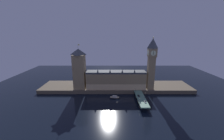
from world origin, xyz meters
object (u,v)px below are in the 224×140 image
at_px(street_lamp_far, 135,90).
at_px(boat_upstream, 115,97).
at_px(street_lamp_near, 140,100).
at_px(car_northbound_lead, 139,96).
at_px(pedestrian_near_rail, 139,101).
at_px(pedestrian_mid_walk, 145,97).
at_px(victoria_tower, 79,69).
at_px(clock_tower, 152,62).
at_px(street_lamp_mid, 145,94).
at_px(car_southbound_lead, 145,102).

height_order(street_lamp_far, boat_upstream, street_lamp_far).
distance_m(street_lamp_near, street_lamp_far, 29.44).
bearing_deg(car_northbound_lead, pedestrian_near_rail, -99.30).
bearing_deg(pedestrian_mid_walk, street_lamp_near, -122.17).
bearing_deg(pedestrian_near_rail, victoria_tower, 150.27).
xyz_separation_m(pedestrian_mid_walk, street_lamp_far, (-9.29, 14.67, 3.51)).
bearing_deg(street_lamp_near, car_northbound_lead, 82.21).
bearing_deg(clock_tower, street_lamp_mid, -113.76).
xyz_separation_m(clock_tower, street_lamp_near, (-23.33, -45.72, -33.00)).
height_order(clock_tower, street_lamp_mid, clock_tower).
relative_size(car_northbound_lead, street_lamp_far, 0.59).
bearing_deg(pedestrian_near_rail, street_lamp_mid, 44.50).
xyz_separation_m(victoria_tower, street_lamp_far, (75.83, -19.69, -23.10)).
height_order(pedestrian_near_rail, street_lamp_far, street_lamp_far).
distance_m(street_lamp_mid, boat_upstream, 38.73).
height_order(car_southbound_lead, pedestrian_mid_walk, pedestrian_mid_walk).
bearing_deg(boat_upstream, pedestrian_near_rail, -35.32).
bearing_deg(street_lamp_near, clock_tower, 62.96).
relative_size(victoria_tower, car_southbound_lead, 14.05).
relative_size(street_lamp_mid, street_lamp_far, 0.97).
xyz_separation_m(victoria_tower, street_lamp_near, (75.83, -49.13, -23.36)).
bearing_deg(clock_tower, street_lamp_far, -145.10).
distance_m(clock_tower, boat_upstream, 68.32).
distance_m(pedestrian_mid_walk, street_lamp_mid, 3.41).
distance_m(victoria_tower, car_southbound_lead, 98.38).
xyz_separation_m(clock_tower, victoria_tower, (-99.17, 3.42, -9.64)).
relative_size(victoria_tower, boat_upstream, 4.73).
height_order(clock_tower, car_southbound_lead, clock_tower).
relative_size(pedestrian_mid_walk, street_lamp_near, 0.27).
bearing_deg(boat_upstream, car_southbound_lead, -32.23).
distance_m(victoria_tower, street_lamp_mid, 95.07).
relative_size(pedestrian_near_rail, boat_upstream, 0.14).
bearing_deg(street_lamp_mid, clock_tower, 66.24).
distance_m(victoria_tower, boat_upstream, 63.46).
xyz_separation_m(clock_tower, boat_upstream, (-50.02, -20.93, -41.56)).
bearing_deg(car_northbound_lead, clock_tower, 52.05).
bearing_deg(boat_upstream, car_northbound_lead, -10.86).
relative_size(pedestrian_mid_walk, street_lamp_far, 0.26).
relative_size(pedestrian_near_rail, street_lamp_near, 0.26).
bearing_deg(street_lamp_far, boat_upstream, -170.10).
height_order(car_northbound_lead, street_lamp_far, street_lamp_far).
xyz_separation_m(car_southbound_lead, pedestrian_near_rail, (-6.67, 2.09, 0.27)).
distance_m(pedestrian_mid_walk, street_lamp_far, 17.72).
distance_m(car_southbound_lead, street_lamp_far, 27.16).
bearing_deg(boat_upstream, street_lamp_mid, -15.46).
height_order(clock_tower, car_northbound_lead, clock_tower).
height_order(clock_tower, pedestrian_mid_walk, clock_tower).
xyz_separation_m(clock_tower, pedestrian_mid_walk, (-14.05, -30.95, -36.25)).
bearing_deg(street_lamp_mid, boat_upstream, 164.54).
bearing_deg(street_lamp_far, pedestrian_mid_walk, -57.67).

